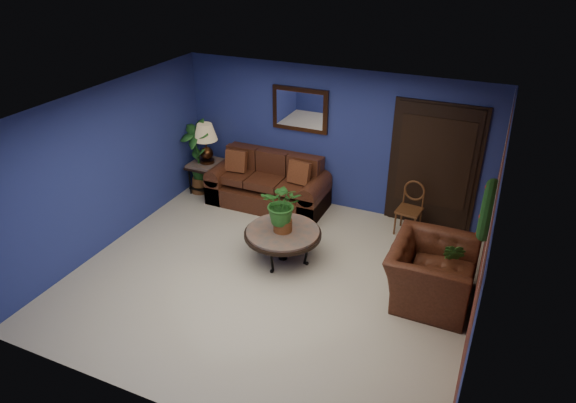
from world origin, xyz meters
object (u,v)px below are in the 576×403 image
at_px(armchair, 431,273).
at_px(coffee_table, 283,234).
at_px(side_chair, 411,204).
at_px(end_table, 208,169).
at_px(table_lamp, 206,139).
at_px(sofa, 270,187).

bearing_deg(armchair, coffee_table, 89.44).
bearing_deg(side_chair, end_table, -172.40).
xyz_separation_m(coffee_table, end_table, (-2.25, 1.53, 0.01)).
xyz_separation_m(side_chair, armchair, (0.63, -1.64, -0.10)).
distance_m(end_table, table_lamp, 0.61).
xyz_separation_m(end_table, armchair, (4.45, -1.57, -0.05)).
bearing_deg(end_table, coffee_table, -34.19).
bearing_deg(table_lamp, end_table, 90.00).
bearing_deg(end_table, sofa, 1.36).
bearing_deg(side_chair, table_lamp, -172.40).
bearing_deg(side_chair, coffee_table, -128.04).
bearing_deg(armchair, end_table, 71.15).
relative_size(sofa, end_table, 3.28).
height_order(sofa, end_table, sofa).
relative_size(table_lamp, armchair, 0.59).
height_order(coffee_table, end_table, end_table).
relative_size(sofa, armchair, 1.72).
height_order(end_table, armchair, armchair).
bearing_deg(coffee_table, side_chair, 45.33).
bearing_deg(table_lamp, coffee_table, -34.19).
relative_size(coffee_table, side_chair, 1.31).
xyz_separation_m(end_table, side_chair, (3.82, 0.06, 0.05)).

